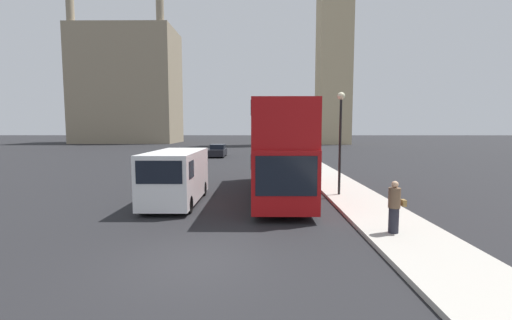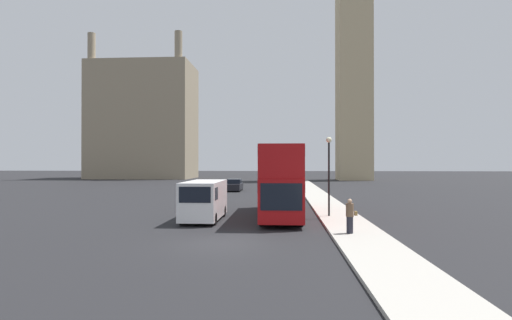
# 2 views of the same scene
# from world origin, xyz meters

# --- Properties ---
(ground_plane) EXTENTS (300.00, 300.00, 0.00)m
(ground_plane) POSITION_xyz_m (0.00, 0.00, 0.00)
(ground_plane) COLOR black
(sidewalk_strip) EXTENTS (2.66, 120.00, 0.15)m
(sidewalk_strip) POSITION_xyz_m (6.33, 0.00, 0.07)
(sidewalk_strip) COLOR #ADA89E
(sidewalk_strip) RESTS_ON ground_plane
(clock_tower) EXTENTS (7.06, 7.23, 61.47)m
(clock_tower) POSITION_xyz_m (17.16, 64.00, 31.58)
(clock_tower) COLOR tan
(clock_tower) RESTS_ON ground_plane
(building_block_distant) EXTENTS (21.98, 13.31, 30.94)m
(building_block_distant) POSITION_xyz_m (-28.18, 70.14, 12.74)
(building_block_distant) COLOR gray
(building_block_distant) RESTS_ON ground_plane
(red_double_decker_bus) EXTENTS (2.48, 11.09, 4.50)m
(red_double_decker_bus) POSITION_xyz_m (2.66, 8.76, 2.50)
(red_double_decker_bus) COLOR #A80F11
(red_double_decker_bus) RESTS_ON ground_plane
(white_van) EXTENTS (2.08, 5.31, 2.37)m
(white_van) POSITION_xyz_m (-2.01, 6.60, 1.27)
(white_van) COLOR white
(white_van) RESTS_ON ground_plane
(pedestrian) EXTENTS (0.52, 0.36, 1.63)m
(pedestrian) POSITION_xyz_m (5.92, 1.92, 0.97)
(pedestrian) COLOR #23232D
(pedestrian) RESTS_ON sidewalk_strip
(street_lamp) EXTENTS (0.36, 0.36, 4.97)m
(street_lamp) POSITION_xyz_m (5.66, 8.12, 3.48)
(street_lamp) COLOR black
(street_lamp) RESTS_ON sidewalk_strip
(parked_sedan) EXTENTS (1.80, 4.56, 1.47)m
(parked_sedan) POSITION_xyz_m (-3.19, 31.76, 0.67)
(parked_sedan) COLOR black
(parked_sedan) RESTS_ON ground_plane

